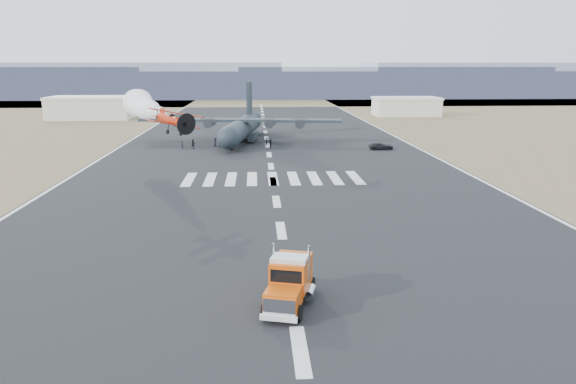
{
  "coord_description": "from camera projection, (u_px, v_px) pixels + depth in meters",
  "views": [
    {
      "loc": [
        -2.39,
        -29.27,
        16.02
      ],
      "look_at": [
        0.66,
        23.53,
        4.0
      ],
      "focal_mm": 35.0,
      "sensor_mm": 36.0,
      "label": 1
    }
  ],
  "objects": [
    {
      "name": "aerobatic_biplane",
      "position": [
        173.0,
        120.0,
        63.91
      ],
      "size": [
        6.67,
        6.37,
        3.27
      ],
      "rotation": [
        0.0,
        0.21,
        0.34
      ],
      "color": "#B22A0B"
    },
    {
      "name": "hangar_right",
      "position": [
        406.0,
        106.0,
        180.13
      ],
      "size": [
        20.5,
        12.5,
        5.9
      ],
      "color": "beige",
      "rests_on": "ground"
    },
    {
      "name": "crew_b",
      "position": [
        267.0,
        142.0,
        113.54
      ],
      "size": [
        0.89,
        0.95,
        1.67
      ],
      "primitive_type": "imported",
      "rotation": [
        0.0,
        0.0,
        0.92
      ],
      "color": "black",
      "rests_on": "ground"
    },
    {
      "name": "crew_f",
      "position": [
        271.0,
        143.0,
        110.66
      ],
      "size": [
        0.91,
        1.68,
        1.73
      ],
      "primitive_type": "imported",
      "rotation": [
        0.0,
        0.0,
        1.83
      ],
      "color": "black",
      "rests_on": "ground"
    },
    {
      "name": "ridge_seg_e",
      "position": [
        387.0,
        82.0,
        287.29
      ],
      "size": [
        150.0,
        50.0,
        15.0
      ],
      "primitive_type": "cube",
      "color": "gray",
      "rests_on": "ground"
    },
    {
      "name": "crew_c",
      "position": [
        229.0,
        141.0,
        114.43
      ],
      "size": [
        1.07,
        0.51,
        1.64
      ],
      "primitive_type": "imported",
      "rotation": [
        0.0,
        0.0,
        3.13
      ],
      "color": "black",
      "rests_on": "ground"
    },
    {
      "name": "crew_a",
      "position": [
        182.0,
        145.0,
        109.12
      ],
      "size": [
        0.64,
        0.7,
        1.6
      ],
      "primitive_type": "imported",
      "rotation": [
        0.0,
        0.0,
        5.04
      ],
      "color": "black",
      "rests_on": "ground"
    },
    {
      "name": "crew_e",
      "position": [
        215.0,
        142.0,
        112.76
      ],
      "size": [
        0.81,
        0.95,
        1.66
      ],
      "primitive_type": "imported",
      "rotation": [
        0.0,
        0.0,
        2.03
      ],
      "color": "black",
      "rests_on": "ground"
    },
    {
      "name": "support_vehicle",
      "position": [
        381.0,
        146.0,
        108.43
      ],
      "size": [
        4.75,
        2.27,
        1.31
      ],
      "primitive_type": "imported",
      "rotation": [
        0.0,
        0.0,
        1.59
      ],
      "color": "black",
      "rests_on": "ground"
    },
    {
      "name": "ground",
      "position": [
        300.0,
        351.0,
        32.18
      ],
      "size": [
        500.0,
        500.0,
        0.0
      ],
      "primitive_type": "plane",
      "color": "black",
      "rests_on": "ground"
    },
    {
      "name": "semi_truck",
      "position": [
        290.0,
        281.0,
        38.13
      ],
      "size": [
        4.14,
        7.84,
        3.44
      ],
      "rotation": [
        0.0,
        0.0,
        -0.26
      ],
      "color": "black",
      "rests_on": "ground"
    },
    {
      "name": "smoke_trail",
      "position": [
        141.0,
        105.0,
        85.47
      ],
      "size": [
        11.27,
        27.38,
        4.28
      ],
      "rotation": [
        0.0,
        0.0,
        0.34
      ],
      "color": "white"
    },
    {
      "name": "hangar_left",
      "position": [
        91.0,
        107.0,
        169.66
      ],
      "size": [
        24.5,
        14.5,
        6.7
      ],
      "color": "beige",
      "rests_on": "ground"
    },
    {
      "name": "runway_markings",
      "position": [
        271.0,
        166.0,
        90.59
      ],
      "size": [
        60.0,
        260.0,
        0.01
      ],
      "primitive_type": null,
      "color": "silver",
      "rests_on": "ground"
    },
    {
      "name": "crew_d",
      "position": [
        219.0,
        143.0,
        110.86
      ],
      "size": [
        0.74,
        1.06,
        1.65
      ],
      "primitive_type": "imported",
      "rotation": [
        0.0,
        0.0,
        1.85
      ],
      "color": "black",
      "rests_on": "ground"
    },
    {
      "name": "ridge_seg_d",
      "position": [
        260.0,
        84.0,
        283.85
      ],
      "size": [
        150.0,
        50.0,
        13.0
      ],
      "primitive_type": "cube",
      "color": "gray",
      "rests_on": "ground"
    },
    {
      "name": "ridge_seg_f",
      "position": [
        510.0,
        80.0,
        290.73
      ],
      "size": [
        150.0,
        50.0,
        17.0
      ],
      "primitive_type": "cube",
      "color": "gray",
      "rests_on": "ground"
    },
    {
      "name": "ridge_seg_c",
      "position": [
        129.0,
        80.0,
        279.75
      ],
      "size": [
        150.0,
        50.0,
        17.0
      ],
      "primitive_type": "cube",
      "color": "gray",
      "rests_on": "ground"
    },
    {
      "name": "crew_h",
      "position": [
        193.0,
        144.0,
        109.37
      ],
      "size": [
        1.05,
        0.85,
        1.87
      ],
      "primitive_type": "imported",
      "rotation": [
        0.0,
        0.0,
        0.37
      ],
      "color": "black",
      "rests_on": "ground"
    },
    {
      "name": "crew_g",
      "position": [
        234.0,
        143.0,
        111.98
      ],
      "size": [
        0.68,
        0.74,
        1.69
      ],
      "primitive_type": "imported",
      "rotation": [
        0.0,
        0.0,
        1.89
      ],
      "color": "black",
      "rests_on": "ground"
    },
    {
      "name": "scrub_far",
      "position": [
        261.0,
        101.0,
        256.09
      ],
      "size": [
        500.0,
        80.0,
        0.0
      ],
      "primitive_type": "cube",
      "color": "brown",
      "rests_on": "ground"
    },
    {
      "name": "transport_aircraft",
      "position": [
        242.0,
        127.0,
        119.32
      ],
      "size": [
        42.47,
        34.84,
        12.25
      ],
      "rotation": [
        0.0,
        0.0,
        -0.14
      ],
      "color": "#1C242A",
      "rests_on": "ground"
    }
  ]
}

